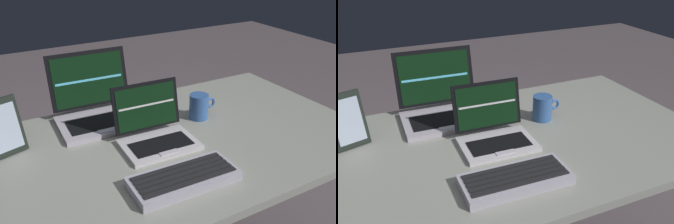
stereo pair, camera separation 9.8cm
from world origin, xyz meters
The scene contains 6 objects.
desk centered at (0.00, 0.00, 0.64)m, with size 1.57×0.82×0.72m.
laptop_front centered at (0.02, 0.01, 0.76)m, with size 0.26×0.22×0.19m.
laptop_rear centered at (-0.09, 0.27, 0.77)m, with size 0.33×0.28×0.25m.
external_keyboard centered at (-0.01, -0.23, 0.74)m, with size 0.32×0.15×0.03m.
photo_frame centered at (-0.43, 0.19, 0.82)m, with size 0.12×0.08×0.19m.
coffee_mug centered at (0.26, 0.10, 0.77)m, with size 0.11×0.07×0.10m.
Camera 1 is at (-0.49, -0.98, 1.38)m, focal length 39.72 mm.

